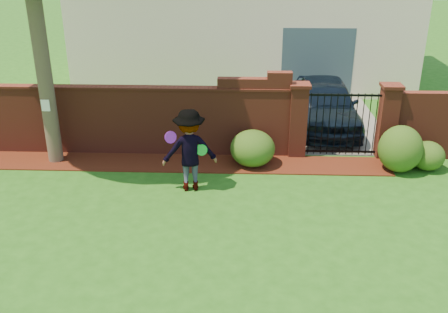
{
  "coord_description": "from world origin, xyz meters",
  "views": [
    {
      "loc": [
        1.04,
        -8.0,
        5.11
      ],
      "look_at": [
        0.66,
        1.4,
        1.05
      ],
      "focal_mm": 40.71,
      "sensor_mm": 36.0,
      "label": 1
    }
  ],
  "objects_px": {
    "man": "(189,151)",
    "frisbee_green": "(201,150)",
    "car": "(327,106)",
    "frisbee_purple": "(171,137)"
  },
  "relations": [
    {
      "from": "car",
      "to": "frisbee_green",
      "type": "relative_size",
      "value": 16.55
    },
    {
      "from": "car",
      "to": "frisbee_purple",
      "type": "bearing_deg",
      "value": -133.35
    },
    {
      "from": "man",
      "to": "frisbee_green",
      "type": "xyz_separation_m",
      "value": [
        0.27,
        -0.08,
        0.06
      ]
    },
    {
      "from": "car",
      "to": "man",
      "type": "bearing_deg",
      "value": -132.35
    },
    {
      "from": "man",
      "to": "frisbee_purple",
      "type": "bearing_deg",
      "value": 24.44
    },
    {
      "from": "man",
      "to": "frisbee_green",
      "type": "relative_size",
      "value": 7.24
    },
    {
      "from": "car",
      "to": "frisbee_green",
      "type": "distance_m",
      "value": 5.16
    },
    {
      "from": "man",
      "to": "frisbee_green",
      "type": "bearing_deg",
      "value": 151.78
    },
    {
      "from": "car",
      "to": "frisbee_green",
      "type": "xyz_separation_m",
      "value": [
        -3.24,
        -4.01,
        0.27
      ]
    },
    {
      "from": "car",
      "to": "frisbee_purple",
      "type": "height_order",
      "value": "frisbee_purple"
    }
  ]
}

